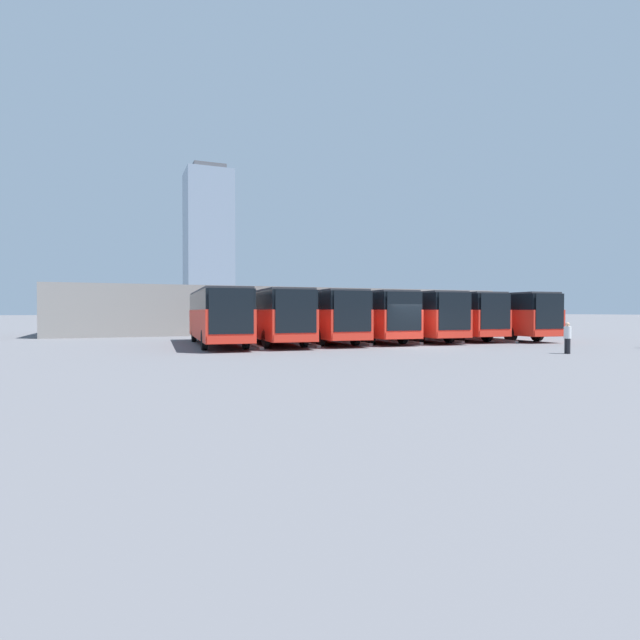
% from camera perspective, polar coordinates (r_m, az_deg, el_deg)
% --- Properties ---
extents(ground_plane, '(600.00, 600.00, 0.00)m').
position_cam_1_polar(ground_plane, '(29.49, 10.75, -3.07)').
color(ground_plane, '#5B5B60').
extents(bus_0, '(3.38, 12.64, 3.36)m').
position_cam_1_polar(bus_0, '(40.16, 18.73, 0.64)').
color(bus_0, red).
rests_on(bus_0, ground_plane).
extents(curb_divider_0, '(0.66, 6.11, 0.15)m').
position_cam_1_polar(curb_divider_0, '(37.69, 18.58, -2.11)').
color(curb_divider_0, '#9E9E99').
rests_on(curb_divider_0, ground_plane).
extents(bus_1, '(3.38, 12.64, 3.36)m').
position_cam_1_polar(bus_1, '(38.90, 13.84, 0.65)').
color(bus_1, red).
rests_on(bus_1, ground_plane).
extents(curb_divider_1, '(0.66, 6.11, 0.15)m').
position_cam_1_polar(curb_divider_1, '(36.45, 13.35, -2.19)').
color(curb_divider_1, '#9E9E99').
rests_on(curb_divider_1, ground_plane).
extents(bus_2, '(3.38, 12.64, 3.36)m').
position_cam_1_polar(bus_2, '(36.69, 9.82, 0.65)').
color(bus_2, red).
rests_on(bus_2, ground_plane).
extents(curb_divider_2, '(0.66, 6.11, 0.15)m').
position_cam_1_polar(curb_divider_2, '(34.27, 9.01, -2.38)').
color(curb_divider_2, '#9E9E99').
rests_on(curb_divider_2, ground_plane).
extents(bus_3, '(3.38, 12.64, 3.36)m').
position_cam_1_polar(bus_3, '(35.17, 4.89, 0.64)').
color(bus_3, red).
rests_on(bus_3, ground_plane).
extents(curb_divider_3, '(0.66, 6.11, 0.15)m').
position_cam_1_polar(curb_divider_3, '(32.81, 3.69, -2.52)').
color(curb_divider_3, '#9E9E99').
rests_on(curb_divider_3, ground_plane).
extents(bus_4, '(3.38, 12.64, 3.36)m').
position_cam_1_polar(bus_4, '(33.60, -0.20, 0.63)').
color(bus_4, red).
rests_on(bus_4, ground_plane).
extents(curb_divider_4, '(0.66, 6.11, 0.15)m').
position_cam_1_polar(curb_divider_4, '(31.32, -1.85, -2.68)').
color(curb_divider_4, '#9E9E99').
rests_on(curb_divider_4, ground_plane).
extents(bus_5, '(3.38, 12.64, 3.36)m').
position_cam_1_polar(bus_5, '(32.21, -5.69, 0.61)').
color(bus_5, red).
rests_on(bus_5, ground_plane).
extents(curb_divider_5, '(0.66, 6.11, 0.15)m').
position_cam_1_polar(curb_divider_5, '(30.04, -7.83, -2.85)').
color(curb_divider_5, '#9E9E99').
rests_on(curb_divider_5, ground_plane).
extents(bus_6, '(3.38, 12.64, 3.36)m').
position_cam_1_polar(bus_6, '(31.36, -11.68, 0.59)').
color(bus_6, red).
rests_on(bus_6, ground_plane).
extents(pedestrian, '(0.43, 0.43, 1.54)m').
position_cam_1_polar(pedestrian, '(27.34, 26.43, -1.74)').
color(pedestrian, black).
rests_on(pedestrian, ground_plane).
extents(station_building, '(43.27, 11.97, 4.33)m').
position_cam_1_polar(station_building, '(50.12, -3.52, 1.12)').
color(station_building, gray).
rests_on(station_building, ground_plane).
extents(office_tower, '(19.26, 19.26, 64.41)m').
position_cam_1_polar(office_tower, '(222.20, -12.65, 8.60)').
color(office_tower, '#7F8EA3').
rests_on(office_tower, ground_plane).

